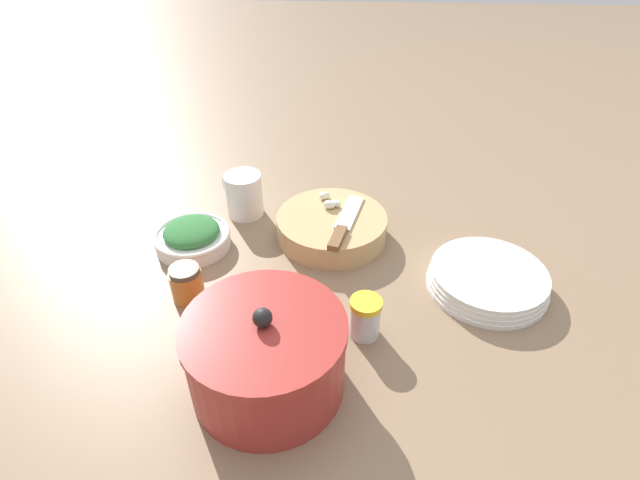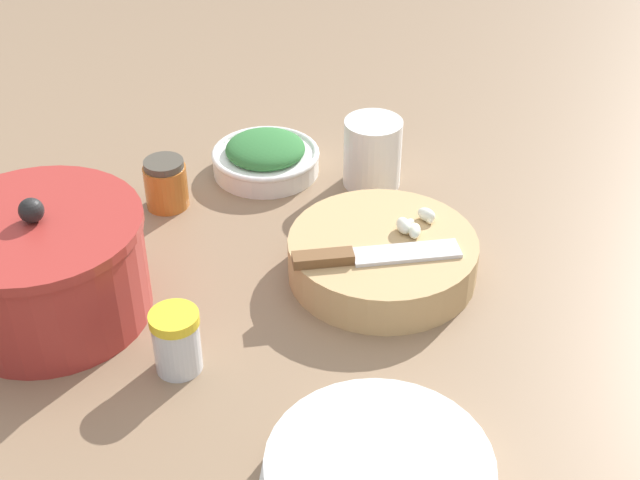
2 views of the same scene
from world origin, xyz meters
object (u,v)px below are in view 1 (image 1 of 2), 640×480
object	(u,v)px
honey_jar	(187,284)
herb_bowl	(192,236)
chef_knife	(344,225)
spice_jar	(365,317)
stock_pot	(266,356)
coffee_mug	(243,194)
plate_stack	(488,279)
garlic_cloves	(329,201)
cutting_board	(332,227)

from	to	relation	value
honey_jar	herb_bowl	bearing A→B (deg)	-77.71
chef_knife	spice_jar	xyz separation A→B (m)	(-0.04, 0.24, -0.02)
herb_bowl	stock_pot	bearing A→B (deg)	121.66
herb_bowl	coffee_mug	size ratio (longest dim) A/B	1.51
chef_knife	honey_jar	bearing A→B (deg)	-134.71
spice_jar	herb_bowl	bearing A→B (deg)	-32.19
coffee_mug	stock_pot	size ratio (longest dim) A/B	0.44
herb_bowl	plate_stack	world-z (taller)	herb_bowl
chef_knife	spice_jar	bearing A→B (deg)	-66.71
plate_stack	garlic_cloves	bearing A→B (deg)	-31.77
chef_knife	honey_jar	size ratio (longest dim) A/B	2.86
plate_stack	stock_pot	distance (m)	0.45
stock_pot	plate_stack	bearing A→B (deg)	-147.02
garlic_cloves	honey_jar	xyz separation A→B (m)	(0.25, 0.25, -0.03)
garlic_cloves	honey_jar	size ratio (longest dim) A/B	0.85
cutting_board	spice_jar	distance (m)	0.28
cutting_board	chef_knife	bearing A→B (deg)	126.41
chef_knife	cutting_board	bearing A→B (deg)	139.78
cutting_board	spice_jar	bearing A→B (deg)	103.79
chef_knife	coffee_mug	bearing A→B (deg)	166.65
spice_jar	chef_knife	bearing A→B (deg)	-80.07
plate_stack	honey_jar	bearing A→B (deg)	6.63
chef_knife	plate_stack	size ratio (longest dim) A/B	0.90
herb_bowl	honey_jar	bearing A→B (deg)	102.29
chef_knife	honey_jar	world-z (taller)	honey_jar
spice_jar	plate_stack	size ratio (longest dim) A/B	0.33
chef_knife	garlic_cloves	world-z (taller)	garlic_cloves
chef_knife	herb_bowl	distance (m)	0.32
cutting_board	coffee_mug	world-z (taller)	coffee_mug
herb_bowl	plate_stack	size ratio (longest dim) A/B	0.70
chef_knife	spice_jar	distance (m)	0.25
cutting_board	stock_pot	xyz separation A→B (m)	(0.08, 0.39, 0.04)
herb_bowl	coffee_mug	xyz separation A→B (m)	(-0.08, -0.13, 0.02)
garlic_cloves	plate_stack	world-z (taller)	garlic_cloves
coffee_mug	spice_jar	bearing A→B (deg)	127.26
chef_knife	stock_pot	world-z (taller)	stock_pot
chef_knife	plate_stack	world-z (taller)	chef_knife
cutting_board	plate_stack	bearing A→B (deg)	154.30
coffee_mug	cutting_board	bearing A→B (deg)	158.37
garlic_cloves	coffee_mug	bearing A→B (deg)	-10.00
plate_stack	honey_jar	xyz separation A→B (m)	(0.55, 0.06, 0.01)
garlic_cloves	coffee_mug	distance (m)	0.20
chef_knife	stock_pot	xyz separation A→B (m)	(0.10, 0.36, 0.01)
herb_bowl	coffee_mug	world-z (taller)	coffee_mug
chef_knife	stock_pot	size ratio (longest dim) A/B	0.85
spice_jar	cutting_board	bearing A→B (deg)	-76.21
garlic_cloves	herb_bowl	world-z (taller)	garlic_cloves
chef_knife	coffee_mug	world-z (taller)	coffee_mug
garlic_cloves	stock_pot	bearing A→B (deg)	80.69
chef_knife	honey_jar	xyz separation A→B (m)	(0.28, 0.17, -0.02)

